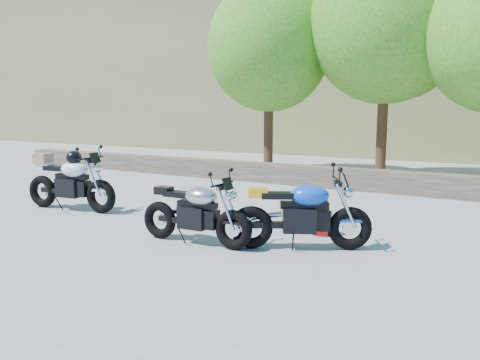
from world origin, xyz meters
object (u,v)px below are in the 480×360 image
silver_bike (196,213)px  blue_bike (302,215)px  white_bike (70,181)px  backpack (322,224)px

silver_bike → blue_bike: 1.48m
silver_bike → white_bike: (-3.41, 0.65, 0.12)m
blue_bike → backpack: (-0.03, 0.86, -0.30)m
silver_bike → backpack: size_ratio=5.03×
backpack → silver_bike: bearing=-147.1°
silver_bike → backpack: bearing=43.3°
silver_bike → backpack: 1.95m
silver_bike → white_bike: white_bike is taller
silver_bike → blue_bike: (1.38, 0.53, 0.03)m
white_bike → blue_bike: (4.79, -0.12, -0.09)m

